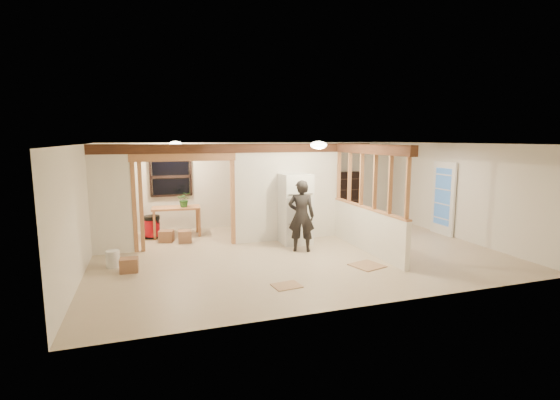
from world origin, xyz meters
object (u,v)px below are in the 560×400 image
object	(u,v)px
shop_vac	(152,227)
refrigerator	(295,209)
bookshelf	(348,196)
work_table	(177,221)
woman	(301,216)

from	to	relation	value
shop_vac	refrigerator	bearing A→B (deg)	-25.94
refrigerator	bookshelf	bearing A→B (deg)	40.39
work_table	woman	bearing A→B (deg)	-38.65
refrigerator	bookshelf	distance (m)	3.49
work_table	shop_vac	distance (m)	0.65
refrigerator	woman	size ratio (longest dim) A/B	1.04
woman	work_table	xyz separation A→B (m)	(-2.66, 2.47, -0.44)
woman	work_table	world-z (taller)	woman
shop_vac	bookshelf	distance (m)	6.14
bookshelf	work_table	bearing A→B (deg)	-174.20
woman	bookshelf	distance (m)	4.12
shop_vac	bookshelf	world-z (taller)	bookshelf
woman	work_table	bearing A→B (deg)	-19.35
refrigerator	work_table	size ratio (longest dim) A/B	1.39
bookshelf	woman	bearing A→B (deg)	-132.73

